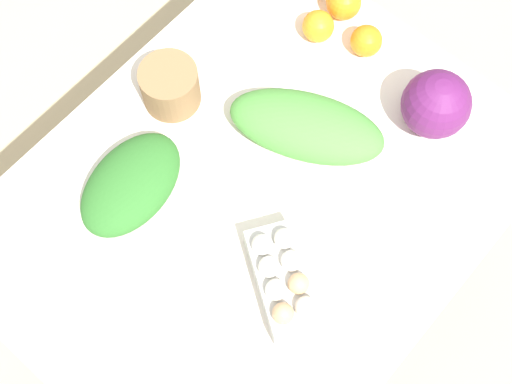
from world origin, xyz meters
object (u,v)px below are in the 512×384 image
greens_bunch_kale (131,184)px  orange_1 (344,2)px  cabbage_purple (436,104)px  paper_bag (170,86)px  orange_0 (318,26)px  orange_2 (366,41)px  greens_bunch_scallion (306,126)px  egg_carton (283,279)px

greens_bunch_kale → orange_1: size_ratio=3.16×
cabbage_purple → paper_bag: bearing=-54.6°
orange_0 → orange_2: bearing=111.0°
paper_bag → greens_bunch_kale: bearing=23.6°
greens_bunch_kale → orange_1: 0.66m
paper_bag → greens_bunch_scallion: 0.31m
cabbage_purple → orange_0: cabbage_purple is taller
paper_bag → greens_bunch_scallion: paper_bag is taller
cabbage_purple → greens_bunch_scallion: 0.28m
cabbage_purple → paper_bag: (0.33, -0.47, -0.02)m
cabbage_purple → greens_bunch_kale: size_ratio=0.57×
orange_2 → greens_bunch_scallion: bearing=8.8°
egg_carton → greens_bunch_scallion: (-0.29, -0.18, 0.01)m
greens_bunch_kale → orange_0: size_ratio=3.51×
greens_bunch_scallion → greens_bunch_kale: bearing=-29.3°
orange_0 → orange_2: size_ratio=1.01×
orange_2 → orange_1: bearing=-114.4°
orange_0 → orange_2: 0.12m
egg_carton → greens_bunch_kale: size_ratio=0.93×
greens_bunch_scallion → orange_0: greens_bunch_scallion is taller
orange_1 → greens_bunch_kale: bearing=-4.2°
paper_bag → greens_bunch_scallion: bearing=112.9°
orange_1 → orange_2: 0.11m
paper_bag → orange_1: paper_bag is taller
paper_bag → orange_2: size_ratio=1.76×
greens_bunch_scallion → orange_0: 0.27m
cabbage_purple → greens_bunch_kale: cabbage_purple is taller
egg_carton → orange_2: (-0.55, -0.22, -0.01)m
orange_0 → orange_1: (-0.09, 0.00, 0.00)m
greens_bunch_kale → orange_0: (-0.57, 0.04, -0.00)m
greens_bunch_kale → greens_bunch_scallion: greens_bunch_scallion is taller
greens_bunch_kale → orange_0: 0.57m
cabbage_purple → orange_2: 0.23m
orange_1 → orange_2: (0.05, 0.10, -0.00)m
greens_bunch_kale → orange_1: bearing=175.8°
greens_bunch_scallion → orange_0: (-0.22, -0.15, -0.01)m
orange_1 → orange_2: size_ratio=1.12×
orange_0 → orange_2: same height
cabbage_purple → egg_carton: cabbage_purple is taller
egg_carton → orange_1: bearing=151.4°
cabbage_purple → orange_2: size_ratio=2.04×
egg_carton → greens_bunch_scallion: bearing=155.0°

